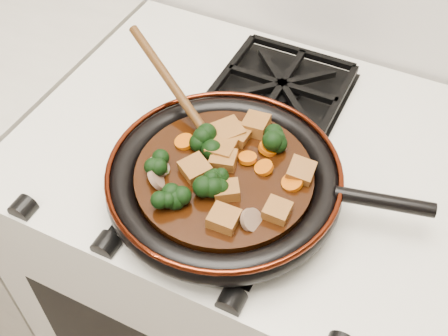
% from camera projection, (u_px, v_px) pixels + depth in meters
% --- Properties ---
extents(stove, '(0.76, 0.60, 0.90)m').
position_uv_depth(stove, '(243.00, 279.00, 1.29)').
color(stove, silver).
rests_on(stove, ground).
extents(burner_grate_front, '(0.23, 0.23, 0.03)m').
position_uv_depth(burner_grate_front, '(212.00, 197.00, 0.85)').
color(burner_grate_front, black).
rests_on(burner_grate_front, stove).
extents(burner_grate_back, '(0.23, 0.23, 0.03)m').
position_uv_depth(burner_grate_back, '(282.00, 88.00, 1.02)').
color(burner_grate_back, black).
rests_on(burner_grate_back, stove).
extents(skillet, '(0.47, 0.35, 0.05)m').
position_uv_depth(skillet, '(225.00, 180.00, 0.84)').
color(skillet, black).
rests_on(skillet, burner_grate_front).
extents(braising_sauce, '(0.27, 0.27, 0.02)m').
position_uv_depth(braising_sauce, '(224.00, 177.00, 0.83)').
color(braising_sauce, black).
rests_on(braising_sauce, skillet).
extents(tofu_cube_0, '(0.05, 0.04, 0.02)m').
position_uv_depth(tofu_cube_0, '(223.00, 160.00, 0.83)').
color(tofu_cube_0, brown).
rests_on(tofu_cube_0, braising_sauce).
extents(tofu_cube_1, '(0.04, 0.05, 0.03)m').
position_uv_depth(tofu_cube_1, '(221.00, 150.00, 0.84)').
color(tofu_cube_1, brown).
rests_on(tofu_cube_1, braising_sauce).
extents(tofu_cube_2, '(0.04, 0.04, 0.03)m').
position_uv_depth(tofu_cube_2, '(301.00, 172.00, 0.82)').
color(tofu_cube_2, brown).
rests_on(tofu_cube_2, braising_sauce).
extents(tofu_cube_3, '(0.04, 0.04, 0.02)m').
position_uv_depth(tofu_cube_3, '(224.00, 219.00, 0.76)').
color(tofu_cube_3, brown).
rests_on(tofu_cube_3, braising_sauce).
extents(tofu_cube_4, '(0.05, 0.05, 0.02)m').
position_uv_depth(tofu_cube_4, '(195.00, 169.00, 0.82)').
color(tofu_cube_4, brown).
rests_on(tofu_cube_4, braising_sauce).
extents(tofu_cube_5, '(0.04, 0.04, 0.02)m').
position_uv_depth(tofu_cube_5, '(238.00, 135.00, 0.87)').
color(tofu_cube_5, brown).
rests_on(tofu_cube_5, braising_sauce).
extents(tofu_cube_6, '(0.05, 0.05, 0.02)m').
position_uv_depth(tofu_cube_6, '(227.00, 191.00, 0.79)').
color(tofu_cube_6, brown).
rests_on(tofu_cube_6, braising_sauce).
extents(tofu_cube_7, '(0.06, 0.06, 0.03)m').
position_uv_depth(tofu_cube_7, '(228.00, 132.00, 0.87)').
color(tofu_cube_7, brown).
rests_on(tofu_cube_7, braising_sauce).
extents(tofu_cube_8, '(0.04, 0.04, 0.02)m').
position_uv_depth(tofu_cube_8, '(277.00, 211.00, 0.77)').
color(tofu_cube_8, brown).
rests_on(tofu_cube_8, braising_sauce).
extents(tofu_cube_9, '(0.04, 0.05, 0.03)m').
position_uv_depth(tofu_cube_9, '(256.00, 125.00, 0.88)').
color(tofu_cube_9, brown).
rests_on(tofu_cube_9, braising_sauce).
extents(broccoli_floret_0, '(0.08, 0.09, 0.07)m').
position_uv_depth(broccoli_floret_0, '(273.00, 139.00, 0.85)').
color(broccoli_floret_0, black).
rests_on(broccoli_floret_0, braising_sauce).
extents(broccoli_floret_1, '(0.07, 0.07, 0.06)m').
position_uv_depth(broccoli_floret_1, '(218.00, 182.00, 0.80)').
color(broccoli_floret_1, black).
rests_on(broccoli_floret_1, braising_sauce).
extents(broccoli_floret_2, '(0.08, 0.09, 0.06)m').
position_uv_depth(broccoli_floret_2, '(208.00, 143.00, 0.85)').
color(broccoli_floret_2, black).
rests_on(broccoli_floret_2, braising_sauce).
extents(broccoli_floret_3, '(0.06, 0.07, 0.06)m').
position_uv_depth(broccoli_floret_3, '(211.00, 186.00, 0.79)').
color(broccoli_floret_3, black).
rests_on(broccoli_floret_3, braising_sauce).
extents(broccoli_floret_4, '(0.07, 0.07, 0.06)m').
position_uv_depth(broccoli_floret_4, '(174.00, 200.00, 0.78)').
color(broccoli_floret_4, black).
rests_on(broccoli_floret_4, braising_sauce).
extents(broccoli_floret_5, '(0.08, 0.08, 0.07)m').
position_uv_depth(broccoli_floret_5, '(164.00, 169.00, 0.82)').
color(broccoli_floret_5, black).
rests_on(broccoli_floret_5, braising_sauce).
extents(carrot_coin_0, '(0.03, 0.03, 0.02)m').
position_uv_depth(carrot_coin_0, '(264.00, 168.00, 0.83)').
color(carrot_coin_0, '#BC4E05').
rests_on(carrot_coin_0, braising_sauce).
extents(carrot_coin_1, '(0.03, 0.03, 0.02)m').
position_uv_depth(carrot_coin_1, '(268.00, 148.00, 0.85)').
color(carrot_coin_1, '#BC4E05').
rests_on(carrot_coin_1, braising_sauce).
extents(carrot_coin_2, '(0.03, 0.03, 0.01)m').
position_uv_depth(carrot_coin_2, '(248.00, 158.00, 0.84)').
color(carrot_coin_2, '#BC4E05').
rests_on(carrot_coin_2, braising_sauce).
extents(carrot_coin_3, '(0.03, 0.03, 0.02)m').
position_uv_depth(carrot_coin_3, '(184.00, 142.00, 0.86)').
color(carrot_coin_3, '#BC4E05').
rests_on(carrot_coin_3, braising_sauce).
extents(carrot_coin_4, '(0.03, 0.03, 0.02)m').
position_uv_depth(carrot_coin_4, '(206.00, 131.00, 0.88)').
color(carrot_coin_4, '#BC4E05').
rests_on(carrot_coin_4, braising_sauce).
extents(carrot_coin_5, '(0.03, 0.03, 0.02)m').
position_uv_depth(carrot_coin_5, '(292.00, 183.00, 0.81)').
color(carrot_coin_5, '#BC4E05').
rests_on(carrot_coin_5, braising_sauce).
extents(mushroom_slice_0, '(0.05, 0.05, 0.02)m').
position_uv_depth(mushroom_slice_0, '(158.00, 167.00, 0.82)').
color(mushroom_slice_0, '#7D5F48').
rests_on(mushroom_slice_0, braising_sauce).
extents(mushroom_slice_1, '(0.04, 0.04, 0.03)m').
position_uv_depth(mushroom_slice_1, '(158.00, 179.00, 0.81)').
color(mushroom_slice_1, '#7D5F48').
rests_on(mushroom_slice_1, braising_sauce).
extents(mushroom_slice_2, '(0.03, 0.04, 0.03)m').
position_uv_depth(mushroom_slice_2, '(251.00, 220.00, 0.76)').
color(mushroom_slice_2, '#7D5F48').
rests_on(mushroom_slice_2, braising_sauce).
extents(wooden_spoon, '(0.15, 0.10, 0.25)m').
position_uv_depth(wooden_spoon, '(190.00, 110.00, 0.88)').
color(wooden_spoon, '#47290F').
rests_on(wooden_spoon, braising_sauce).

